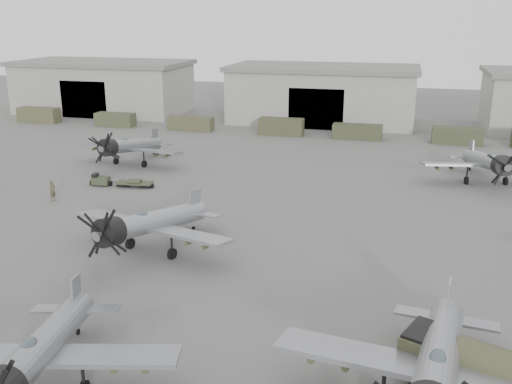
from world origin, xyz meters
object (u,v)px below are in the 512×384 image
aircraft_far_1 (489,162)px  fuel_tanker (487,372)px  aircraft_near_1 (37,354)px  aircraft_far_0 (128,146)px  tug_trailer (114,182)px  aircraft_mid_1 (148,224)px  aircraft_near_2 (437,369)px  ground_crew (53,191)px

aircraft_far_1 → fuel_tanker: bearing=-108.1°
aircraft_near_1 → aircraft_far_1: aircraft_far_1 is taller
aircraft_far_0 → tug_trailer: size_ratio=2.01×
aircraft_mid_1 → aircraft_near_2: bearing=-19.9°
aircraft_mid_1 → tug_trailer: bearing=140.7°
aircraft_near_2 → fuel_tanker: aircraft_near_2 is taller
aircraft_far_0 → fuel_tanker: (33.74, -33.69, -0.59)m
aircraft_near_1 → aircraft_mid_1: bearing=83.4°
aircraft_far_1 → tug_trailer: (-35.90, -9.75, -1.86)m
aircraft_near_1 → aircraft_far_0: 40.84m
fuel_tanker → tug_trailer: bearing=162.8°
aircraft_far_0 → ground_crew: (-1.00, -13.24, -1.27)m
aircraft_far_1 → ground_crew: bearing=-169.8°
fuel_tanker → aircraft_far_0: bearing=157.3°
fuel_tanker → tug_trailer: 41.04m
ground_crew → tug_trailer: bearing=-22.3°
aircraft_far_1 → ground_crew: (-38.99, -15.40, -1.35)m
aircraft_far_1 → tug_trailer: aircraft_far_1 is taller
fuel_tanker → ground_crew: bearing=171.8°
aircraft_near_2 → tug_trailer: size_ratio=2.25×
aircraft_mid_1 → tug_trailer: aircraft_mid_1 is taller
aircraft_mid_1 → aircraft_far_0: aircraft_mid_1 is taller
aircraft_near_1 → fuel_tanker: aircraft_near_1 is taller
aircraft_far_0 → aircraft_near_2: bearing=-41.1°
tug_trailer → ground_crew: size_ratio=3.16×
aircraft_near_2 → aircraft_mid_1: bearing=152.6°
aircraft_near_2 → aircraft_far_1: bearing=87.5°
aircraft_mid_1 → ground_crew: aircraft_mid_1 is taller
aircraft_near_1 → aircraft_near_2: 17.02m
aircraft_mid_1 → aircraft_far_1: (25.36, 24.33, 0.02)m
aircraft_far_1 → aircraft_mid_1: bearing=-147.5°
aircraft_near_2 → tug_trailer: bearing=144.1°
aircraft_mid_1 → tug_trailer: size_ratio=2.05×
aircraft_mid_1 → aircraft_far_1: aircraft_far_1 is taller
aircraft_near_1 → aircraft_far_0: aircraft_near_1 is taller
aircraft_near_2 → fuel_tanker: 2.87m
aircraft_near_2 → ground_crew: (-32.51, 22.05, -1.55)m
aircraft_near_1 → aircraft_near_2: (16.78, 2.80, 0.27)m
ground_crew → aircraft_near_1: bearing=-141.3°
aircraft_near_2 → aircraft_far_0: bearing=139.1°
aircraft_mid_1 → aircraft_far_1: bearing=58.7°
aircraft_mid_1 → tug_trailer: 18.09m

